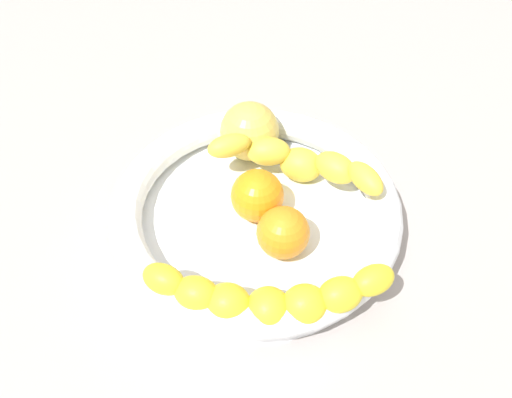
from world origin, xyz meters
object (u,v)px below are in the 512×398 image
(orange_front, at_px, (261,196))
(orange_mid_left, at_px, (283,233))
(fruit_bowl, at_px, (256,212))
(banana_draped_right, at_px, (299,162))
(apple_yellow, at_px, (250,131))
(banana_draped_left, at_px, (268,298))

(orange_front, distance_m, orange_mid_left, 0.05)
(fruit_bowl, relative_size, orange_front, 5.45)
(orange_front, bearing_deg, orange_mid_left, 36.24)
(banana_draped_right, distance_m, orange_front, 0.06)
(apple_yellow, bearing_deg, orange_front, 19.09)
(orange_front, height_order, orange_mid_left, orange_front)
(apple_yellow, bearing_deg, orange_mid_left, 25.09)
(banana_draped_left, bearing_deg, apple_yellow, -163.60)
(apple_yellow, bearing_deg, banana_draped_right, 59.40)
(orange_front, xyz_separation_m, orange_mid_left, (0.04, 0.03, -0.00))
(banana_draped_left, height_order, orange_front, orange_front)
(fruit_bowl, relative_size, apple_yellow, 4.49)
(banana_draped_left, relative_size, orange_front, 4.17)
(fruit_bowl, bearing_deg, apple_yellow, -164.23)
(banana_draped_left, height_order, orange_mid_left, orange_mid_left)
(orange_mid_left, bearing_deg, banana_draped_right, 179.48)
(fruit_bowl, height_order, banana_draped_right, banana_draped_right)
(banana_draped_left, xyz_separation_m, apple_yellow, (-0.21, -0.06, 0.01))
(orange_front, xyz_separation_m, apple_yellow, (-0.09, -0.03, 0.01))
(fruit_bowl, xyz_separation_m, orange_mid_left, (0.04, 0.04, 0.02))
(orange_front, distance_m, apple_yellow, 0.10)
(banana_draped_left, relative_size, banana_draped_right, 1.16)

